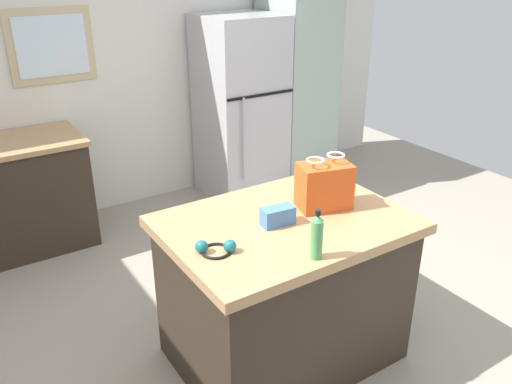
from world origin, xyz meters
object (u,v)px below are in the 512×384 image
Objects in this scene: bottle at (317,237)px; ear_defenders at (216,248)px; tall_cabinet at (297,80)px; small_box at (278,216)px; kitchen_island at (284,290)px; refrigerator at (240,109)px; shopping_bag at (324,186)px.

bottle reaches higher than ear_defenders.
tall_cabinet is at bearing 46.07° from ear_defenders.
bottle is (-0.04, -0.37, 0.06)m from small_box.
small_box is 0.42m from ear_defenders.
small_box is 0.86× the size of ear_defenders.
bottle is (-0.11, -0.39, 0.57)m from kitchen_island.
refrigerator is 6.88× the size of bottle.
bottle reaches higher than kitchen_island.
refrigerator is (1.04, 2.19, 0.40)m from kitchen_island.
kitchen_island is 0.51m from small_box.
refrigerator is at bearing 63.25° from small_box.
small_box is (-0.34, -0.03, -0.08)m from shopping_bag.
small_box is at bearing -128.92° from tall_cabinet.
small_box reaches higher than ear_defenders.
refrigerator is at bearing -179.98° from tall_cabinet.
ear_defenders is (-0.75, -0.11, -0.11)m from shopping_bag.
small_box is at bearing -116.75° from refrigerator.
tall_cabinet is at bearing 54.75° from bottle.
bottle is (-1.82, -2.58, -0.03)m from tall_cabinet.
shopping_bag is at bearing -123.60° from tall_cabinet.
small_box is at bearing -174.78° from shopping_bag.
ear_defenders is at bearing -123.81° from refrigerator.
tall_cabinet is 8.41× the size of bottle.
small_box is at bearing -166.27° from kitchen_island.
tall_cabinet is 3.16m from bottle.
refrigerator is at bearing 56.19° from ear_defenders.
shopping_bag is 1.85× the size of small_box.
shopping_bag is at bearing -109.62° from refrigerator.
tall_cabinet is 12.06× the size of small_box.
kitchen_island is 0.62× the size of tall_cabinet.
kitchen_island is 2.46m from refrigerator.
tall_cabinet is (1.71, 2.19, 0.60)m from kitchen_island.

